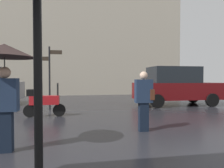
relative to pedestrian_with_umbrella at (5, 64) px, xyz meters
name	(u,v)px	position (x,y,z in m)	size (l,w,h in m)	color
pedestrian_with_umbrella	(5,64)	(0.00, 0.00, 0.00)	(1.12, 1.12, 2.05)	black
pedestrian_with_bag	(144,97)	(3.09, 0.97, -0.78)	(0.49, 0.24, 1.58)	black
parked_scooter	(43,102)	(0.11, 3.47, -1.12)	(1.49, 0.32, 1.23)	black
parked_car_right	(176,86)	(6.43, 5.57, -0.67)	(4.45, 1.83, 2.00)	#590C0F
street_signpost	(50,71)	(0.09, 5.31, 0.06)	(1.08, 0.08, 2.85)	black
building_block	(77,22)	(1.28, 14.01, 4.78)	(18.50, 2.88, 12.91)	#B2A893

